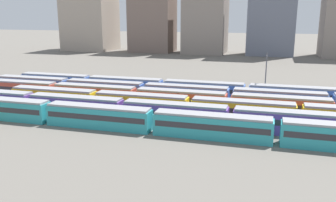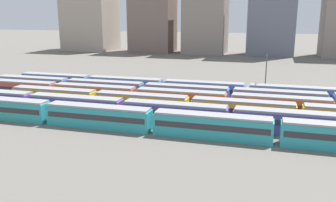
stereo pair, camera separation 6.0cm
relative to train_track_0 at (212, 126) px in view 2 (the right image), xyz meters
The scene contains 12 objects.
ground_plane 37.35m from the train_track_0, 159.61° to the left, with size 600.00×600.00×0.00m, color #666059.
train_track_0 is the anchor object (origin of this frame).
train_track_1 5.66m from the train_track_0, 66.79° to the left, with size 112.50×3.06×3.75m.
train_track_2 11.89m from the train_track_0, 119.00° to the left, with size 74.70×3.06×3.75m.
train_track_3 23.97m from the train_track_0, 139.40° to the left, with size 74.70×3.06×3.75m.
train_track_4 20.81m from the train_track_0, 88.59° to the left, with size 112.50×3.06×3.75m.
train_track_5 26.22m from the train_track_0, 82.60° to the left, with size 112.50×3.06×3.75m.
catenary_pole_1 30.20m from the train_track_0, 76.37° to the left, with size 0.24×3.20×10.24m.
distant_building_0 146.47m from the train_track_0, 124.75° to the left, with size 23.76×21.65×32.75m, color #A89989.
distant_building_1 130.52m from the train_track_0, 112.30° to the left, with size 20.41×17.23×37.40m, color #7A665B.
distant_building_2 122.92m from the train_track_0, 100.76° to the left, with size 19.15×21.03×35.46m, color gray.
distant_building_3 121.98m from the train_track_0, 86.64° to the left, with size 20.47×15.58×48.03m, color slate.
Camera 2 is at (42.90, -51.80, 18.46)m, focal length 38.45 mm.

